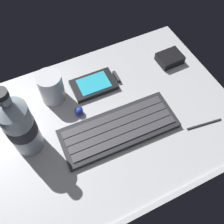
{
  "coord_description": "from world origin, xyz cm",
  "views": [
    {
      "loc": [
        -15.08,
        -31.08,
        57.12
      ],
      "look_at": [
        0.0,
        0.0,
        3.0
      ],
      "focal_mm": 41.8,
      "sensor_mm": 36.0,
      "label": 1
    }
  ],
  "objects_px": {
    "handheld_device": "(96,84)",
    "stylus_pen": "(205,124)",
    "water_bottle": "(19,125)",
    "juice_cup": "(52,88)",
    "charger_block": "(170,58)",
    "trackball_mouse": "(79,111)",
    "keyboard": "(118,129)"
  },
  "relations": [
    {
      "from": "handheld_device",
      "to": "stylus_pen",
      "type": "height_order",
      "value": "handheld_device"
    },
    {
      "from": "stylus_pen",
      "to": "water_bottle",
      "type": "bearing_deg",
      "value": 169.42
    },
    {
      "from": "juice_cup",
      "to": "charger_block",
      "type": "xyz_separation_m",
      "value": [
        0.35,
        -0.02,
        -0.03
      ]
    },
    {
      "from": "charger_block",
      "to": "trackball_mouse",
      "type": "xyz_separation_m",
      "value": [
        -0.31,
        -0.05,
        -0.0
      ]
    },
    {
      "from": "charger_block",
      "to": "stylus_pen",
      "type": "bearing_deg",
      "value": -99.65
    },
    {
      "from": "keyboard",
      "to": "handheld_device",
      "type": "distance_m",
      "value": 0.15
    },
    {
      "from": "keyboard",
      "to": "charger_block",
      "type": "bearing_deg",
      "value": 30.6
    },
    {
      "from": "handheld_device",
      "to": "water_bottle",
      "type": "xyz_separation_m",
      "value": [
        -0.22,
        -0.09,
        0.08
      ]
    },
    {
      "from": "charger_block",
      "to": "water_bottle",
      "type": "bearing_deg",
      "value": -169.43
    },
    {
      "from": "stylus_pen",
      "to": "juice_cup",
      "type": "bearing_deg",
      "value": 149.94
    },
    {
      "from": "keyboard",
      "to": "charger_block",
      "type": "xyz_separation_m",
      "value": [
        0.24,
        0.14,
        0.0
      ]
    },
    {
      "from": "handheld_device",
      "to": "keyboard",
      "type": "bearing_deg",
      "value": -93.21
    },
    {
      "from": "water_bottle",
      "to": "charger_block",
      "type": "relative_size",
      "value": 2.97
    },
    {
      "from": "water_bottle",
      "to": "trackball_mouse",
      "type": "relative_size",
      "value": 9.45
    },
    {
      "from": "juice_cup",
      "to": "water_bottle",
      "type": "bearing_deg",
      "value": -132.31
    },
    {
      "from": "stylus_pen",
      "to": "charger_block",
      "type": "bearing_deg",
      "value": 88.51
    },
    {
      "from": "juice_cup",
      "to": "charger_block",
      "type": "relative_size",
      "value": 1.21
    },
    {
      "from": "keyboard",
      "to": "stylus_pen",
      "type": "xyz_separation_m",
      "value": [
        0.2,
        -0.08,
        -0.0
      ]
    },
    {
      "from": "water_bottle",
      "to": "stylus_pen",
      "type": "height_order",
      "value": "water_bottle"
    },
    {
      "from": "keyboard",
      "to": "trackball_mouse",
      "type": "xyz_separation_m",
      "value": [
        -0.07,
        0.09,
        0.0
      ]
    },
    {
      "from": "juice_cup",
      "to": "stylus_pen",
      "type": "relative_size",
      "value": 0.89
    },
    {
      "from": "keyboard",
      "to": "water_bottle",
      "type": "bearing_deg",
      "value": 164.02
    },
    {
      "from": "handheld_device",
      "to": "juice_cup",
      "type": "xyz_separation_m",
      "value": [
        -0.12,
        0.01,
        0.03
      ]
    },
    {
      "from": "juice_cup",
      "to": "charger_block",
      "type": "bearing_deg",
      "value": -3.83
    },
    {
      "from": "handheld_device",
      "to": "charger_block",
      "type": "relative_size",
      "value": 1.84
    },
    {
      "from": "trackball_mouse",
      "to": "stylus_pen",
      "type": "distance_m",
      "value": 0.32
    },
    {
      "from": "keyboard",
      "to": "juice_cup",
      "type": "distance_m",
      "value": 0.2
    },
    {
      "from": "trackball_mouse",
      "to": "stylus_pen",
      "type": "bearing_deg",
      "value": -31.77
    },
    {
      "from": "keyboard",
      "to": "trackball_mouse",
      "type": "distance_m",
      "value": 0.11
    },
    {
      "from": "keyboard",
      "to": "juice_cup",
      "type": "relative_size",
      "value": 3.45
    },
    {
      "from": "keyboard",
      "to": "charger_block",
      "type": "height_order",
      "value": "charger_block"
    },
    {
      "from": "juice_cup",
      "to": "trackball_mouse",
      "type": "distance_m",
      "value": 0.09
    }
  ]
}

